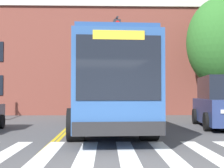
# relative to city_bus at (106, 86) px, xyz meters

# --- Properties ---
(crosswalk) EXTENTS (9.59, 3.87, 0.01)m
(crosswalk) POSITION_rel_city_bus_xyz_m (-0.04, -5.38, -1.85)
(crosswalk) COLOR white
(crosswalk) RESTS_ON ground
(lane_line_yellow_inner) EXTENTS (0.12, 36.00, 0.01)m
(lane_line_yellow_inner) POSITION_rel_city_bus_xyz_m (-1.74, 8.62, -1.85)
(lane_line_yellow_inner) COLOR gold
(lane_line_yellow_inner) RESTS_ON ground
(lane_line_yellow_outer) EXTENTS (0.12, 36.00, 0.01)m
(lane_line_yellow_outer) POSITION_rel_city_bus_xyz_m (-1.58, 8.62, -1.85)
(lane_line_yellow_outer) COLOR gold
(lane_line_yellow_outer) RESTS_ON ground
(city_bus) EXTENTS (3.29, 10.63, 3.42)m
(city_bus) POSITION_rel_city_bus_xyz_m (0.00, 0.00, 0.00)
(city_bus) COLOR #2D5699
(city_bus) RESTS_ON ground
(car_navy_far_lane) EXTENTS (2.80, 5.13, 2.29)m
(car_navy_far_lane) POSITION_rel_city_bus_xyz_m (5.28, 0.55, -0.77)
(car_navy_far_lane) COLOR navy
(car_navy_far_lane) RESTS_ON ground
(car_black_behind_bus) EXTENTS (2.12, 4.04, 1.81)m
(car_black_behind_bus) POSITION_rel_city_bus_xyz_m (0.29, 8.22, -1.02)
(car_black_behind_bus) COLOR black
(car_black_behind_bus) RESTS_ON ground
(traffic_light_overhead) EXTENTS (0.57, 2.87, 5.76)m
(traffic_light_overhead) POSITION_rel_city_bus_xyz_m (0.39, 3.98, 2.01)
(traffic_light_overhead) COLOR #28282D
(traffic_light_overhead) RESTS_ON ground
(street_tree_curbside_large) EXTENTS (4.64, 4.52, 7.59)m
(street_tree_curbside_large) POSITION_rel_city_bus_xyz_m (7.27, 6.06, 2.89)
(street_tree_curbside_large) COLOR brown
(street_tree_curbside_large) RESTS_ON ground
(building_facade) EXTENTS (31.49, 8.62, 8.43)m
(building_facade) POSITION_rel_city_bus_xyz_m (-3.49, 12.92, 2.37)
(building_facade) COLOR brown
(building_facade) RESTS_ON ground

